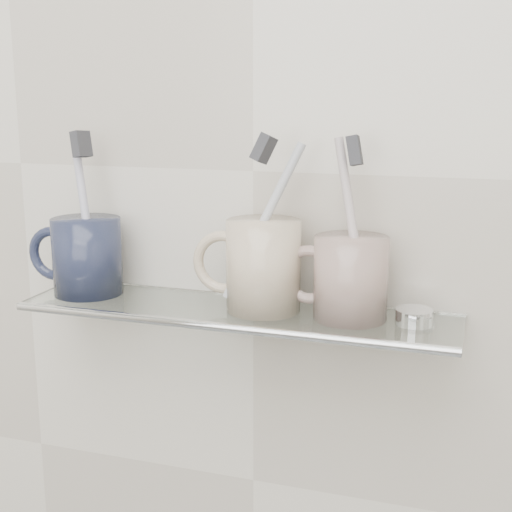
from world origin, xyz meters
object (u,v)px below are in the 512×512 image
at_px(shelf_glass, 236,312).
at_px(mug_center, 263,266).
at_px(mug_right, 351,278).
at_px(mug_left, 87,256).

bearing_deg(shelf_glass, mug_center, 9.18).
height_order(mug_center, mug_right, mug_center).
relative_size(mug_center, mug_right, 1.14).
relative_size(mug_left, mug_right, 1.03).
xyz_separation_m(shelf_glass, mug_left, (-0.19, 0.00, 0.05)).
xyz_separation_m(shelf_glass, mug_center, (0.03, 0.00, 0.06)).
distance_m(shelf_glass, mug_left, 0.20).
xyz_separation_m(shelf_glass, mug_right, (0.13, 0.00, 0.05)).
distance_m(shelf_glass, mug_center, 0.06).
bearing_deg(mug_center, shelf_glass, -157.32).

